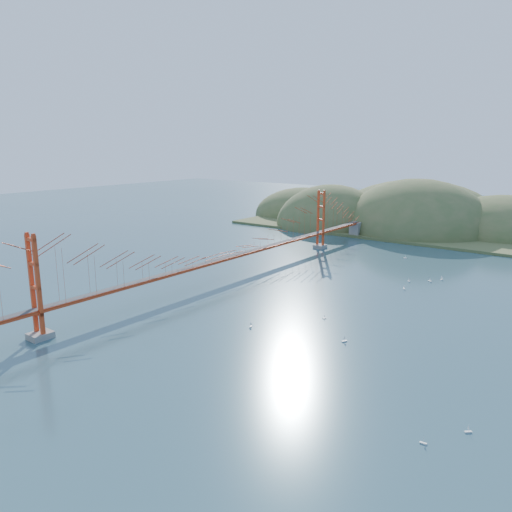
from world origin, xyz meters
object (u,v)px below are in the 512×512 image
Objects in this scene: bridge at (222,235)px; sailboat_0 at (344,340)px; sailboat_1 at (409,281)px; sailboat_2 at (423,442)px.

bridge is 29.69m from sailboat_0.
sailboat_0 is 1.27× the size of sailboat_1.
sailboat_0 is at bearing -22.12° from bridge.
bridge is 29.49m from sailboat_1.
bridge is 162.18× the size of sailboat_2.
bridge is at bearing -144.94° from sailboat_1.
sailboat_1 is (-16.44, 40.63, -0.00)m from sailboat_2.
bridge is at bearing 157.88° from sailboat_0.
bridge is 127.98× the size of sailboat_0.
sailboat_2 is 1.00× the size of sailboat_1.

